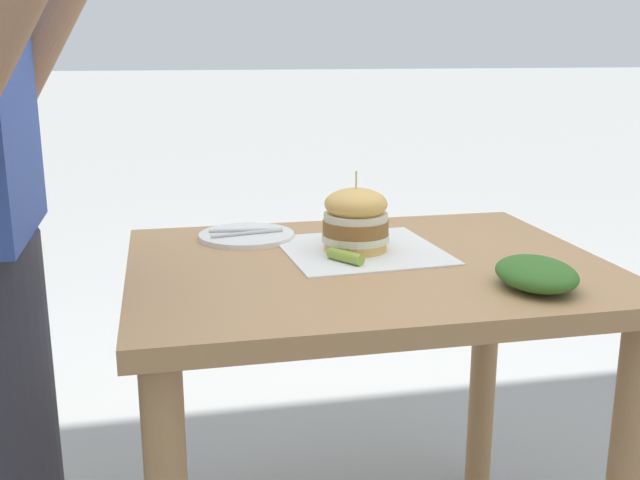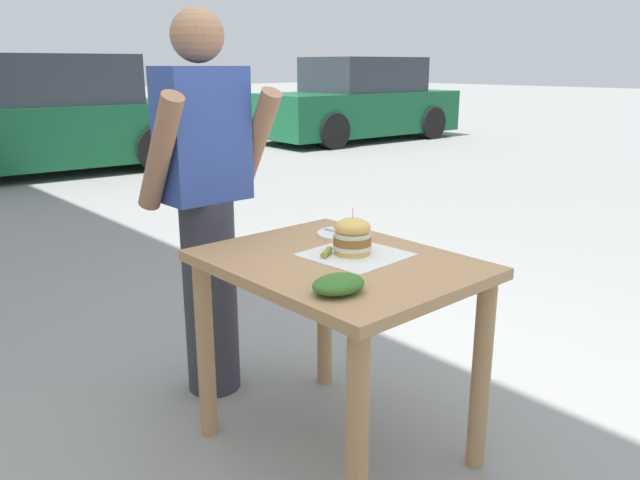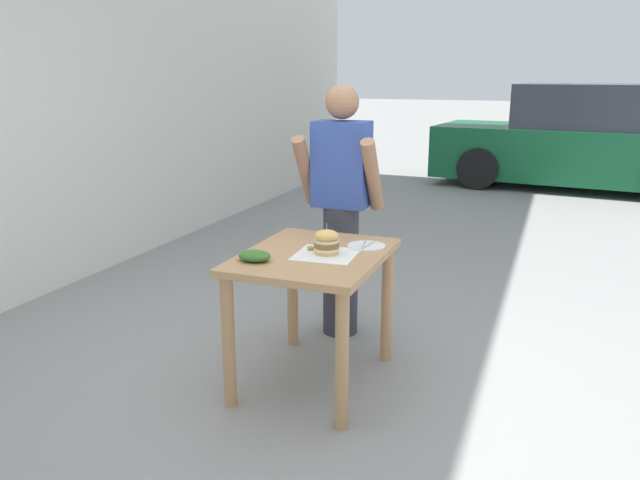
{
  "view_description": "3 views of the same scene",
  "coord_description": "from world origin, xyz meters",
  "px_view_note": "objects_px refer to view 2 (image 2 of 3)",
  "views": [
    {
      "loc": [
        -1.43,
        0.41,
        1.21
      ],
      "look_at": [
        0.0,
        0.1,
        0.84
      ],
      "focal_mm": 42.0,
      "sensor_mm": 36.0,
      "label": 1
    },
    {
      "loc": [
        -1.49,
        -1.57,
        1.47
      ],
      "look_at": [
        0.0,
        0.1,
        0.84
      ],
      "focal_mm": 35.0,
      "sensor_mm": 36.0,
      "label": 2
    },
    {
      "loc": [
        1.24,
        -3.11,
        1.76
      ],
      "look_at": [
        0.0,
        0.1,
        0.84
      ],
      "focal_mm": 35.0,
      "sensor_mm": 36.0,
      "label": 3
    }
  ],
  "objects_px": {
    "sandwich": "(352,236)",
    "side_plate_with_forks": "(344,234)",
    "parked_car_far_end": "(45,120)",
    "side_salad": "(338,284)",
    "patio_table": "(338,297)",
    "parked_car_near_curb": "(359,103)",
    "pickle_spear": "(326,252)",
    "diner_across_table": "(206,203)"
  },
  "relations": [
    {
      "from": "sandwich",
      "to": "pickle_spear",
      "type": "relative_size",
      "value": 2.02
    },
    {
      "from": "sandwich",
      "to": "parked_car_near_curb",
      "type": "distance_m",
      "value": 10.47
    },
    {
      "from": "diner_across_table",
      "to": "parked_car_far_end",
      "type": "distance_m",
      "value": 6.9
    },
    {
      "from": "sandwich",
      "to": "side_plate_with_forks",
      "type": "xyz_separation_m",
      "value": [
        0.16,
        0.22,
        -0.06
      ]
    },
    {
      "from": "side_plate_with_forks",
      "to": "parked_car_far_end",
      "type": "height_order",
      "value": "parked_car_far_end"
    },
    {
      "from": "sandwich",
      "to": "parked_car_far_end",
      "type": "bearing_deg",
      "value": 79.32
    },
    {
      "from": "parked_car_near_curb",
      "to": "parked_car_far_end",
      "type": "height_order",
      "value": "same"
    },
    {
      "from": "side_plate_with_forks",
      "to": "side_salad",
      "type": "height_order",
      "value": "side_salad"
    },
    {
      "from": "patio_table",
      "to": "pickle_spear",
      "type": "bearing_deg",
      "value": 104.35
    },
    {
      "from": "patio_table",
      "to": "parked_car_near_curb",
      "type": "distance_m",
      "value": 10.52
    },
    {
      "from": "side_plate_with_forks",
      "to": "side_salad",
      "type": "relative_size",
      "value": 1.22
    },
    {
      "from": "patio_table",
      "to": "parked_car_near_curb",
      "type": "height_order",
      "value": "parked_car_near_curb"
    },
    {
      "from": "parked_car_near_curb",
      "to": "patio_table",
      "type": "bearing_deg",
      "value": -135.57
    },
    {
      "from": "pickle_spear",
      "to": "diner_across_table",
      "type": "xyz_separation_m",
      "value": [
        -0.08,
        0.69,
        0.08
      ]
    },
    {
      "from": "pickle_spear",
      "to": "parked_car_near_curb",
      "type": "distance_m",
      "value": 10.5
    },
    {
      "from": "parked_car_near_curb",
      "to": "side_salad",
      "type": "bearing_deg",
      "value": -135.5
    },
    {
      "from": "side_plate_with_forks",
      "to": "side_salad",
      "type": "bearing_deg",
      "value": -135.23
    },
    {
      "from": "patio_table",
      "to": "diner_across_table",
      "type": "xyz_separation_m",
      "value": [
        -0.1,
        0.74,
        0.25
      ]
    },
    {
      "from": "sandwich",
      "to": "parked_car_near_curb",
      "type": "height_order",
      "value": "parked_car_near_curb"
    },
    {
      "from": "diner_across_table",
      "to": "parked_car_far_end",
      "type": "height_order",
      "value": "diner_across_table"
    },
    {
      "from": "sandwich",
      "to": "parked_car_near_curb",
      "type": "relative_size",
      "value": 0.04
    },
    {
      "from": "sandwich",
      "to": "parked_car_near_curb",
      "type": "xyz_separation_m",
      "value": [
        7.44,
        7.36,
        -0.13
      ]
    },
    {
      "from": "pickle_spear",
      "to": "parked_car_far_end",
      "type": "bearing_deg",
      "value": 78.6
    },
    {
      "from": "sandwich",
      "to": "parked_car_far_end",
      "type": "height_order",
      "value": "parked_car_far_end"
    },
    {
      "from": "pickle_spear",
      "to": "side_salad",
      "type": "xyz_separation_m",
      "value": [
        -0.23,
        -0.3,
        0.01
      ]
    },
    {
      "from": "side_plate_with_forks",
      "to": "parked_car_near_curb",
      "type": "bearing_deg",
      "value": 44.48
    },
    {
      "from": "pickle_spear",
      "to": "diner_across_table",
      "type": "bearing_deg",
      "value": 96.87
    },
    {
      "from": "sandwich",
      "to": "pickle_spear",
      "type": "height_order",
      "value": "sandwich"
    },
    {
      "from": "side_plate_with_forks",
      "to": "diner_across_table",
      "type": "xyz_separation_m",
      "value": [
        -0.34,
        0.51,
        0.09
      ]
    },
    {
      "from": "sandwich",
      "to": "side_salad",
      "type": "height_order",
      "value": "sandwich"
    },
    {
      "from": "side_salad",
      "to": "parked_car_near_curb",
      "type": "xyz_separation_m",
      "value": [
        7.75,
        7.62,
        -0.09
      ]
    },
    {
      "from": "diner_across_table",
      "to": "parked_car_near_curb",
      "type": "bearing_deg",
      "value": 41.06
    },
    {
      "from": "pickle_spear",
      "to": "diner_across_table",
      "type": "distance_m",
      "value": 0.7
    },
    {
      "from": "patio_table",
      "to": "sandwich",
      "type": "height_order",
      "value": "sandwich"
    },
    {
      "from": "sandwich",
      "to": "parked_car_far_end",
      "type": "relative_size",
      "value": 0.04
    },
    {
      "from": "side_plate_with_forks",
      "to": "parked_car_far_end",
      "type": "relative_size",
      "value": 0.05
    },
    {
      "from": "patio_table",
      "to": "side_plate_with_forks",
      "type": "xyz_separation_m",
      "value": [
        0.24,
        0.22,
        0.16
      ]
    },
    {
      "from": "sandwich",
      "to": "side_plate_with_forks",
      "type": "height_order",
      "value": "sandwich"
    },
    {
      "from": "patio_table",
      "to": "side_plate_with_forks",
      "type": "bearing_deg",
      "value": 42.75
    },
    {
      "from": "sandwich",
      "to": "diner_across_table",
      "type": "bearing_deg",
      "value": 103.2
    },
    {
      "from": "diner_across_table",
      "to": "parked_car_near_curb",
      "type": "relative_size",
      "value": 0.39
    },
    {
      "from": "side_salad",
      "to": "parked_car_far_end",
      "type": "distance_m",
      "value": 7.89
    }
  ]
}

